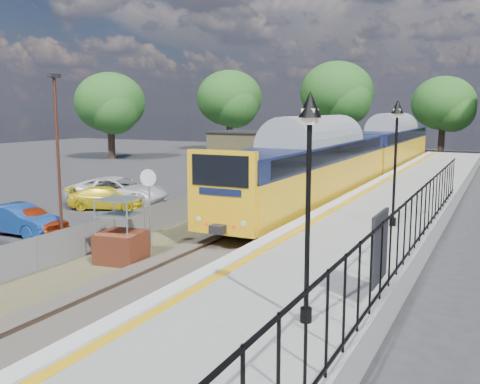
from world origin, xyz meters
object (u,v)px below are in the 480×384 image
Objects in this scene: victorian_lamp_north at (396,133)px; train at (363,150)px; speed_sign at (149,195)px; car_blue at (19,219)px; brick_plinth at (121,232)px; car_red at (30,220)px; carpark_lamp at (58,146)px; car_white at (118,191)px; car_yellow at (107,198)px; victorian_lamp_south at (309,154)px.

victorian_lamp_north is 0.11× the size of train.
speed_sign is 6.72m from car_blue.
brick_plinth is 6.37m from car_red.
brick_plinth is 1.91m from speed_sign.
carpark_lamp is at bearing 168.34° from speed_sign.
train is at bearing -20.37° from car_red.
brick_plinth reaches higher than car_blue.
victorian_lamp_north is 0.84× the size of car_white.
train is 18.12m from car_yellow.
car_yellow is at bearing 4.19° from car_blue.
speed_sign is at bearing 144.63° from victorian_lamp_south.
victorian_lamp_south is 1.51× the size of speed_sign.
car_red is 0.65× the size of car_white.
victorian_lamp_south is at bearing -24.62° from carpark_lamp.
car_white is at bearing 129.94° from brick_plinth.
carpark_lamp is 3.88m from car_blue.
train is at bearing 83.76° from brick_plinth.
brick_plinth reaches higher than car_white.
car_red is at bearing -112.15° from train.
train is 23.30m from car_blue.
victorian_lamp_south is 0.11× the size of train.
train is at bearing 107.38° from victorian_lamp_north.
victorian_lamp_south reaches higher than car_white.
victorian_lamp_north is at bearing -115.61° from car_white.
car_red reaches higher than car_yellow.
victorian_lamp_north is 12.83m from carpark_lamp.
victorian_lamp_north reaches higher than car_blue.
victorian_lamp_south is at bearing -88.85° from victorian_lamp_north.
victorian_lamp_north is 15.48m from car_blue.
brick_plinth reaches higher than car_yellow.
train is at bearing 70.69° from speed_sign.
victorian_lamp_north reaches higher than train.
victorian_lamp_south is at bearing -111.74° from car_blue.
train is 21.40m from speed_sign.
car_red is 0.48m from car_blue.
car_blue is (-6.56, 1.48, -0.46)m from brick_plinth.
speed_sign is at bearing -96.71° from train.
victorian_lamp_north is 9.18m from speed_sign.
train is 17.27m from car_white.
car_yellow is (-2.86, 6.05, -3.16)m from carpark_lamp.
speed_sign is at bearing -89.68° from car_blue.
car_red is at bearing 166.58° from car_yellow.
train reaches higher than speed_sign.
brick_plinth is 0.42× the size of car_white.
carpark_lamp reaches higher than car_yellow.
speed_sign is at bearing -152.93° from car_yellow.
train is at bearing -23.85° from car_blue.
train is 22.41m from carpark_lamp.
victorian_lamp_south reaches higher than car_red.
victorian_lamp_north is 1.51× the size of speed_sign.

